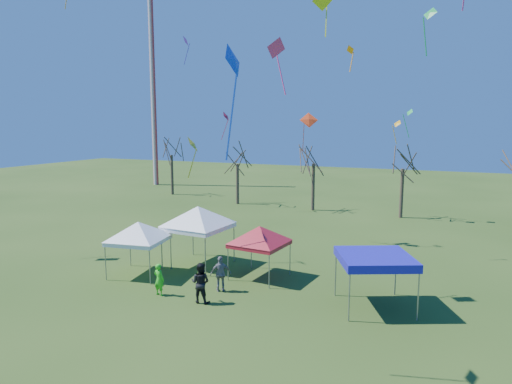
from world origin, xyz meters
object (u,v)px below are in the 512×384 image
at_px(tent_red, 260,230).
at_px(tree_2, 314,146).
at_px(tree_1, 237,150).
at_px(person_green, 159,279).
at_px(tent_white_west, 138,225).
at_px(tree_3, 404,151).
at_px(tree_0, 171,141).
at_px(tent_blue, 375,259).
at_px(person_grey, 221,274).
at_px(tent_white_mid, 198,210).
at_px(person_dark, 200,283).
at_px(radio_mast, 153,94).

bearing_deg(tent_red, tree_2, 98.32).
distance_m(tree_1, person_green, 26.86).
xyz_separation_m(tree_1, tent_white_west, (4.96, -23.02, -2.94)).
distance_m(tree_1, tree_3, 16.81).
relative_size(tree_0, tree_1, 1.12).
relative_size(tree_1, tent_white_west, 1.91).
bearing_deg(tree_2, tent_blue, -66.83).
height_order(tree_0, person_green, tree_0).
height_order(tent_white_west, tent_red, tent_white_west).
bearing_deg(tent_blue, person_grey, -172.44).
height_order(tree_1, tent_white_mid, tree_1).
bearing_deg(tent_white_west, tree_1, 102.15).
relative_size(tree_1, tree_3, 0.95).
bearing_deg(person_dark, tree_2, -91.19).
bearing_deg(tent_white_mid, person_dark, -58.61).
bearing_deg(tree_0, tent_white_mid, -53.04).
height_order(person_grey, person_green, person_grey).
height_order(tree_0, tent_blue, tree_0).
relative_size(tree_0, tent_blue, 1.98).
bearing_deg(tree_3, person_grey, -105.63).
bearing_deg(person_dark, tent_red, -110.34).
bearing_deg(tree_1, tree_3, -2.06).
xyz_separation_m(tree_0, person_dark, (20.29, -27.93, -5.51)).
xyz_separation_m(tree_0, person_green, (17.92, -27.94, -5.68)).
height_order(tree_3, tent_blue, tree_3).
height_order(tree_0, tent_white_mid, tree_0).
distance_m(tent_white_west, person_dark, 5.99).
relative_size(radio_mast, tree_2, 3.06).
relative_size(tree_3, tent_red, 2.07).
height_order(tree_1, tent_red, tree_1).
bearing_deg(radio_mast, tree_1, -28.48).
xyz_separation_m(radio_mast, tent_white_mid, (24.33, -29.44, -9.14)).
relative_size(person_grey, person_dark, 0.93).
bearing_deg(tent_white_west, person_dark, -22.47).
height_order(tent_red, tent_blue, tent_red).
bearing_deg(tent_white_west, radio_mast, 124.43).
bearing_deg(radio_mast, person_green, -54.03).
bearing_deg(radio_mast, tree_2, -20.57).
relative_size(tree_1, person_dark, 3.84).
height_order(tree_1, person_dark, tree_1).
height_order(tree_1, person_green, tree_1).
bearing_deg(person_grey, tree_2, -120.02).
bearing_deg(tree_2, tent_red, -81.68).
height_order(tree_3, tent_red, tree_3).
xyz_separation_m(radio_mast, tree_1, (17.23, -9.35, -6.71)).
height_order(tree_1, tent_white_west, tree_1).
height_order(tent_red, person_grey, tent_red).
distance_m(tent_red, person_green, 6.00).
relative_size(tent_white_west, person_green, 2.44).
bearing_deg(radio_mast, tree_0, -42.77).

